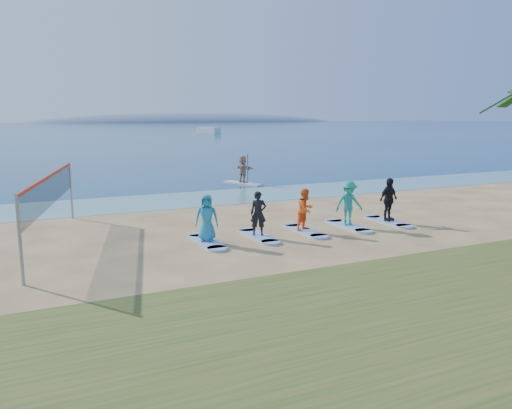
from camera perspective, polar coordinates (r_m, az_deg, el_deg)
name	(u,v)px	position (r m, az deg, el deg)	size (l,w,h in m)	color
ground	(279,244)	(17.79, 2.66, -4.53)	(600.00, 600.00, 0.00)	tan
shallow_water	(190,199)	(27.33, -7.60, 0.60)	(600.00, 600.00, 0.00)	teal
ocean	(49,129)	(175.48, -22.59, 7.96)	(600.00, 600.00, 0.00)	navy
island_ridge	(195,122)	(331.67, -6.98, 9.35)	(220.00, 56.00, 18.00)	slate
volleyball_net	(50,191)	(18.86, -22.44, 1.45)	(2.12, 8.86, 2.50)	gray
paddleboard	(243,183)	(33.00, -1.50, 2.43)	(0.70, 3.00, 0.12)	silver
paddleboarder	(243,169)	(32.89, -1.51, 4.07)	(1.65, 0.52, 1.78)	tan
boat_offshore_b	(209,133)	(125.90, -5.44, 8.10)	(2.29, 6.33, 1.54)	silver
surfboard_0	(207,242)	(17.99, -5.61, -4.26)	(0.70, 2.20, 0.09)	#8BA9D7
student_0	(207,218)	(17.79, -5.66, -1.50)	(0.82, 0.53, 1.68)	teal
surfboard_1	(258,236)	(18.73, 0.26, -3.62)	(0.70, 2.20, 0.09)	#8BA9D7
student_1	(258,213)	(18.55, 0.27, -1.02)	(0.60, 0.39, 1.65)	black
surfboard_2	(305,231)	(19.66, 5.63, -3.01)	(0.70, 2.20, 0.09)	#8BA9D7
student_2	(305,209)	(19.49, 5.68, -0.55)	(0.79, 0.62, 1.63)	#FF5C1A
surfboard_3	(348,226)	(20.75, 10.47, -2.43)	(0.70, 2.20, 0.09)	#8BA9D7
student_3	(349,203)	(20.57, 10.56, 0.16)	(1.17, 0.67, 1.82)	teal
surfboard_4	(388,222)	(21.97, 14.80, -1.90)	(0.70, 2.20, 0.09)	#8BA9D7
student_4	(389,199)	(21.80, 14.91, 0.57)	(1.07, 0.45, 1.83)	black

